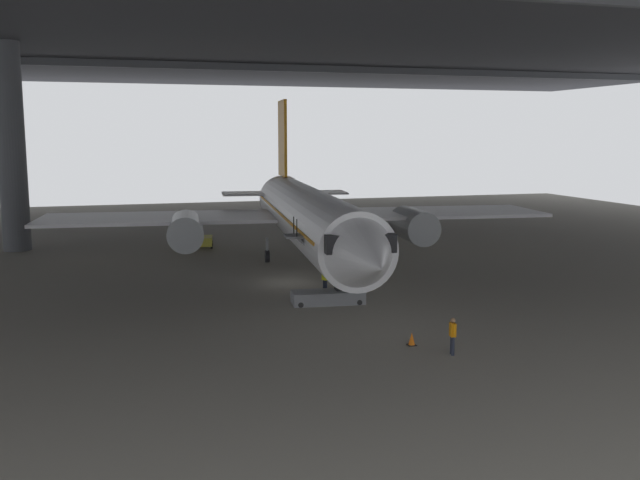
{
  "coord_description": "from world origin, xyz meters",
  "views": [
    {
      "loc": [
        -11.13,
        -42.34,
        9.28
      ],
      "look_at": [
        1.16,
        -0.16,
        2.67
      ],
      "focal_mm": 39.45,
      "sensor_mm": 36.0,
      "label": 1
    }
  ],
  "objects_px": {
    "crew_worker_by_stairs": "(325,278)",
    "baggage_tug": "(205,241)",
    "traffic_cone_orange": "(412,339)",
    "boarding_stairs": "(327,290)",
    "crew_worker_near_nose": "(453,334)",
    "airplane_main": "(307,216)"
  },
  "relations": [
    {
      "from": "traffic_cone_orange",
      "to": "baggage_tug",
      "type": "xyz_separation_m",
      "value": [
        -5.42,
        30.17,
        0.23
      ]
    },
    {
      "from": "boarding_stairs",
      "to": "baggage_tug",
      "type": "height_order",
      "value": "boarding_stairs"
    },
    {
      "from": "boarding_stairs",
      "to": "crew_worker_by_stairs",
      "type": "height_order",
      "value": "boarding_stairs"
    },
    {
      "from": "boarding_stairs",
      "to": "traffic_cone_orange",
      "type": "height_order",
      "value": "boarding_stairs"
    },
    {
      "from": "airplane_main",
      "to": "crew_worker_by_stairs",
      "type": "height_order",
      "value": "airplane_main"
    },
    {
      "from": "traffic_cone_orange",
      "to": "airplane_main",
      "type": "bearing_deg",
      "value": 88.62
    },
    {
      "from": "boarding_stairs",
      "to": "airplane_main",
      "type": "bearing_deg",
      "value": 80.43
    },
    {
      "from": "boarding_stairs",
      "to": "crew_worker_by_stairs",
      "type": "bearing_deg",
      "value": 76.06
    },
    {
      "from": "boarding_stairs",
      "to": "baggage_tug",
      "type": "xyz_separation_m",
      "value": [
        -4.06,
        21.59,
        -0.22
      ]
    },
    {
      "from": "crew_worker_near_nose",
      "to": "baggage_tug",
      "type": "relative_size",
      "value": 0.69
    },
    {
      "from": "airplane_main",
      "to": "baggage_tug",
      "type": "height_order",
      "value": "airplane_main"
    },
    {
      "from": "boarding_stairs",
      "to": "crew_worker_by_stairs",
      "type": "relative_size",
      "value": 2.76
    },
    {
      "from": "airplane_main",
      "to": "traffic_cone_orange",
      "type": "relative_size",
      "value": 65.91
    },
    {
      "from": "crew_worker_near_nose",
      "to": "crew_worker_by_stairs",
      "type": "height_order",
      "value": "crew_worker_by_stairs"
    },
    {
      "from": "boarding_stairs",
      "to": "crew_worker_by_stairs",
      "type": "distance_m",
      "value": 2.16
    },
    {
      "from": "boarding_stairs",
      "to": "baggage_tug",
      "type": "relative_size",
      "value": 2.05
    },
    {
      "from": "crew_worker_near_nose",
      "to": "baggage_tug",
      "type": "distance_m",
      "value": 32.54
    },
    {
      "from": "crew_worker_by_stairs",
      "to": "baggage_tug",
      "type": "distance_m",
      "value": 20.05
    },
    {
      "from": "airplane_main",
      "to": "crew_worker_near_nose",
      "type": "xyz_separation_m",
      "value": [
        0.65,
        -21.07,
        -2.68
      ]
    },
    {
      "from": "crew_worker_by_stairs",
      "to": "traffic_cone_orange",
      "type": "bearing_deg",
      "value": -85.5
    },
    {
      "from": "airplane_main",
      "to": "traffic_cone_orange",
      "type": "bearing_deg",
      "value": -91.38
    },
    {
      "from": "crew_worker_near_nose",
      "to": "crew_worker_by_stairs",
      "type": "distance_m",
      "value": 12.52
    }
  ]
}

